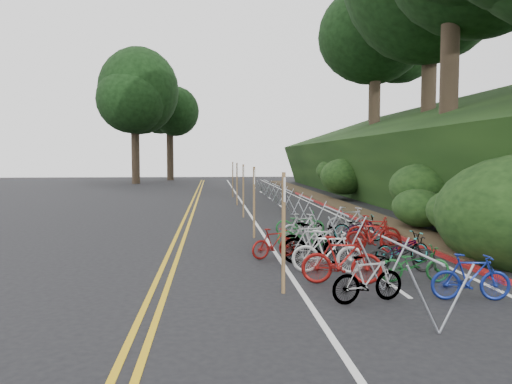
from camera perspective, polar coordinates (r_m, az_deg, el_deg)
ground at (r=12.67m, az=-1.03°, el=-8.93°), size 120.00×120.00×0.00m
road_markings at (r=22.64m, az=-1.23°, el=-3.18°), size 7.47×80.00×0.01m
red_curb at (r=25.34m, az=10.00°, el=-2.37°), size 0.25×28.00×0.10m
embankment at (r=34.26m, az=18.78°, el=3.34°), size 14.30×48.14×9.11m
tree_cluster at (r=37.46m, az=12.42°, el=20.21°), size 34.19×55.49×21.52m
bike_rack_front at (r=9.76m, az=16.98°, el=-7.95°), size 1.14×2.83×1.16m
bike_racks_rest at (r=25.68m, az=3.62°, el=-0.43°), size 1.14×23.00×1.17m
signpost_near at (r=10.33m, az=3.17°, el=-3.74°), size 0.08×0.40×2.52m
signposts_rest at (r=26.39m, az=-1.86°, el=0.95°), size 0.08×18.40×2.50m
bike_front at (r=14.06m, az=2.08°, el=-5.86°), size 0.94×1.46×0.85m
bike_valet at (r=14.35m, az=10.68°, el=-5.50°), size 3.29×9.98×1.09m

